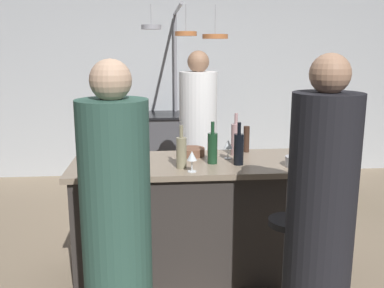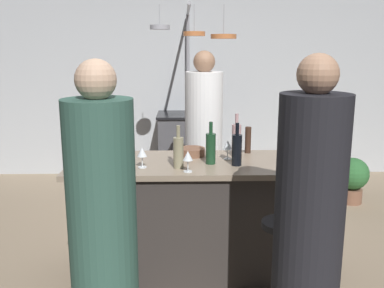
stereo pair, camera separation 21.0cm
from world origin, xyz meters
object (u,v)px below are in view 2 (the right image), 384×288
object	(u,v)px
wine_bottle_rose	(236,139)
guest_left	(103,235)
wine_bottle_green	(211,148)
mixing_bowl_wooden	(192,152)
wine_bottle_white	(178,152)
pepper_mill	(248,140)
mixing_bowl_blue	(112,157)
wine_glass_by_chef	(188,157)
chef	(204,146)
mixing_bowl_steel	(295,163)
potted_plant	(352,177)
bar_stool_left	(116,269)
wine_bottle_dark	(237,149)
stove_range	(188,147)
bar_stool_right	(281,267)
wine_glass_near_left_guest	(228,146)
wine_glass_near_right_guest	(142,153)
guest_right	(308,230)

from	to	relation	value
wine_bottle_rose	guest_left	bearing A→B (deg)	-125.25
wine_bottle_green	mixing_bowl_wooden	distance (m)	0.29
wine_bottle_green	wine_bottle_white	xyz separation A→B (m)	(-0.23, -0.11, -0.00)
pepper_mill	mixing_bowl_blue	distance (m)	1.08
guest_left	wine_glass_by_chef	xyz separation A→B (m)	(0.45, 0.73, 0.23)
chef	wine_bottle_rose	distance (m)	0.88
mixing_bowl_steel	potted_plant	bearing A→B (deg)	56.93
bar_stool_left	wine_bottle_dark	size ratio (longest dim) A/B	2.21
wine_bottle_dark	wine_glass_by_chef	xyz separation A→B (m)	(-0.35, -0.16, -0.01)
mixing_bowl_blue	mixing_bowl_wooden	size ratio (longest dim) A/B	0.78
stove_range	bar_stool_left	distance (m)	3.11
bar_stool_left	mixing_bowl_wooden	size ratio (longest dim) A/B	3.35
wine_bottle_dark	bar_stool_right	bearing A→B (deg)	-65.90
chef	potted_plant	size ratio (longest dim) A/B	3.27
pepper_mill	mixing_bowl_steel	size ratio (longest dim) A/B	1.35
wine_bottle_rose	wine_glass_near_left_guest	world-z (taller)	wine_bottle_rose
wine_bottle_dark	mixing_bowl_steel	distance (m)	0.41
mixing_bowl_steel	stove_range	bearing A→B (deg)	105.06
stove_range	pepper_mill	size ratio (longest dim) A/B	4.24
pepper_mill	wine_bottle_dark	world-z (taller)	wine_bottle_dark
mixing_bowl_wooden	wine_glass_by_chef	bearing A→B (deg)	-94.95
guest_left	bar_stool_right	size ratio (longest dim) A/B	2.46
pepper_mill	bar_stool_right	bearing A→B (deg)	-84.05
wine_bottle_green	wine_glass_near_left_guest	xyz separation A→B (m)	(0.14, 0.12, -0.01)
wine_glass_near_right_guest	mixing_bowl_blue	xyz separation A→B (m)	(-0.24, 0.18, -0.07)
guest_right	wine_bottle_white	xyz separation A→B (m)	(-0.69, 0.83, 0.23)
wine_bottle_dark	bar_stool_left	bearing A→B (deg)	-147.60
wine_bottle_white	guest_right	bearing A→B (deg)	-50.35
pepper_mill	guest_right	bearing A→B (deg)	-83.88
wine_bottle_green	wine_bottle_white	bearing A→B (deg)	-155.29
wine_glass_near_left_guest	mixing_bowl_blue	xyz separation A→B (m)	(-0.86, -0.04, -0.07)
wine_bottle_green	wine_bottle_white	size ratio (longest dim) A/B	1.02
wine_bottle_dark	wine_bottle_white	world-z (taller)	wine_bottle_dark
guest_right	wine_bottle_green	bearing A→B (deg)	115.92
wine_glass_by_chef	pepper_mill	bearing A→B (deg)	47.90
wine_bottle_green	wine_bottle_rose	size ratio (longest dim) A/B	0.93
chef	bar_stool_right	size ratio (longest dim) A/B	2.50
chef	guest_left	world-z (taller)	chef
pepper_mill	wine_bottle_dark	size ratio (longest dim) A/B	0.68
bar_stool_right	mixing_bowl_steel	bearing A→B (deg)	68.38
bar_stool_right	mixing_bowl_blue	xyz separation A→B (m)	(-1.14, 0.65, 0.56)
guest_right	potted_plant	size ratio (longest dim) A/B	3.27
chef	guest_left	xyz separation A→B (m)	(-0.62, -1.99, -0.01)
bar_stool_right	wine_glass_near_left_guest	bearing A→B (deg)	111.96
wine_bottle_dark	mixing_bowl_wooden	bearing A→B (deg)	136.86
chef	guest_right	xyz separation A→B (m)	(0.45, -1.99, -0.00)
wine_bottle_dark	wine_glass_near_right_guest	bearing A→B (deg)	-175.97
wine_bottle_dark	wine_glass_near_right_guest	world-z (taller)	wine_bottle_dark
stove_range	mixing_bowl_blue	bearing A→B (deg)	-103.83
wine_bottle_rose	wine_glass_by_chef	distance (m)	0.59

